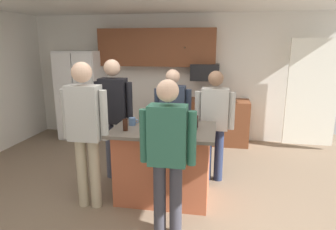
{
  "coord_description": "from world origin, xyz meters",
  "views": [
    {
      "loc": [
        0.9,
        -3.34,
        1.98
      ],
      "look_at": [
        0.22,
        0.43,
        1.05
      ],
      "focal_mm": 31.03,
      "sensor_mm": 36.0,
      "label": 1
    }
  ],
  "objects_px": {
    "kitchen_island": "(164,163)",
    "serving_tray": "(167,126)",
    "glass_stout_tall": "(163,128)",
    "person_guest_right": "(85,126)",
    "refrigerator": "(82,95)",
    "person_elder_center": "(114,111)",
    "microwave_over_range": "(205,72)",
    "glass_short_whisky": "(195,124)",
    "mug_ceramic_white": "(132,121)",
    "person_guest_left": "(168,150)",
    "person_guest_by_door": "(173,115)",
    "glass_dark_ale": "(125,125)",
    "glass_pilsner": "(196,121)",
    "tumbler_amber": "(142,117)",
    "person_host_foreground": "(214,119)"
  },
  "relations": [
    {
      "from": "kitchen_island",
      "to": "serving_tray",
      "type": "bearing_deg",
      "value": 32.66
    },
    {
      "from": "glass_stout_tall",
      "to": "person_guest_right",
      "type": "bearing_deg",
      "value": -173.79
    },
    {
      "from": "refrigerator",
      "to": "person_elder_center",
      "type": "relative_size",
      "value": 1.04
    },
    {
      "from": "microwave_over_range",
      "to": "glass_short_whisky",
      "type": "bearing_deg",
      "value": -89.66
    },
    {
      "from": "glass_stout_tall",
      "to": "mug_ceramic_white",
      "type": "relative_size",
      "value": 1.23
    },
    {
      "from": "person_guest_left",
      "to": "glass_short_whisky",
      "type": "relative_size",
      "value": 10.84
    },
    {
      "from": "microwave_over_range",
      "to": "glass_short_whisky",
      "type": "xyz_separation_m",
      "value": [
        0.01,
        -2.38,
        -0.42
      ]
    },
    {
      "from": "kitchen_island",
      "to": "person_guest_by_door",
      "type": "relative_size",
      "value": 0.8
    },
    {
      "from": "person_guest_by_door",
      "to": "glass_short_whisky",
      "type": "relative_size",
      "value": 10.61
    },
    {
      "from": "person_guest_right",
      "to": "glass_stout_tall",
      "type": "xyz_separation_m",
      "value": [
        0.92,
        0.1,
        -0.02
      ]
    },
    {
      "from": "mug_ceramic_white",
      "to": "kitchen_island",
      "type": "bearing_deg",
      "value": -9.15
    },
    {
      "from": "microwave_over_range",
      "to": "glass_stout_tall",
      "type": "bearing_deg",
      "value": -97.06
    },
    {
      "from": "person_elder_center",
      "to": "glass_dark_ale",
      "type": "xyz_separation_m",
      "value": [
        0.38,
        -0.63,
        -0.02
      ]
    },
    {
      "from": "kitchen_island",
      "to": "mug_ceramic_white",
      "type": "distance_m",
      "value": 0.68
    },
    {
      "from": "microwave_over_range",
      "to": "glass_dark_ale",
      "type": "bearing_deg",
      "value": -107.81
    },
    {
      "from": "kitchen_island",
      "to": "glass_stout_tall",
      "type": "bearing_deg",
      "value": -80.79
    },
    {
      "from": "kitchen_island",
      "to": "glass_dark_ale",
      "type": "bearing_deg",
      "value": -157.46
    },
    {
      "from": "glass_pilsner",
      "to": "glass_dark_ale",
      "type": "relative_size",
      "value": 1.03
    },
    {
      "from": "kitchen_island",
      "to": "person_guest_left",
      "type": "bearing_deg",
      "value": -76.36
    },
    {
      "from": "mug_ceramic_white",
      "to": "person_elder_center",
      "type": "bearing_deg",
      "value": 136.28
    },
    {
      "from": "glass_dark_ale",
      "to": "serving_tray",
      "type": "height_order",
      "value": "glass_dark_ale"
    },
    {
      "from": "glass_stout_tall",
      "to": "serving_tray",
      "type": "xyz_separation_m",
      "value": [
        -0.0,
        0.32,
        -0.06
      ]
    },
    {
      "from": "refrigerator",
      "to": "glass_stout_tall",
      "type": "height_order",
      "value": "refrigerator"
    },
    {
      "from": "glass_dark_ale",
      "to": "microwave_over_range",
      "type": "bearing_deg",
      "value": 72.19
    },
    {
      "from": "glass_short_whisky",
      "to": "serving_tray",
      "type": "height_order",
      "value": "glass_short_whisky"
    },
    {
      "from": "glass_short_whisky",
      "to": "refrigerator",
      "type": "bearing_deg",
      "value": 139.18
    },
    {
      "from": "kitchen_island",
      "to": "glass_pilsner",
      "type": "bearing_deg",
      "value": 17.44
    },
    {
      "from": "person_guest_left",
      "to": "tumbler_amber",
      "type": "bearing_deg",
      "value": 14.52
    },
    {
      "from": "tumbler_amber",
      "to": "glass_dark_ale",
      "type": "bearing_deg",
      "value": -103.15
    },
    {
      "from": "glass_stout_tall",
      "to": "person_host_foreground",
      "type": "bearing_deg",
      "value": 57.91
    },
    {
      "from": "person_host_foreground",
      "to": "mug_ceramic_white",
      "type": "height_order",
      "value": "person_host_foreground"
    },
    {
      "from": "microwave_over_range",
      "to": "person_host_foreground",
      "type": "distance_m",
      "value": 1.84
    },
    {
      "from": "person_guest_left",
      "to": "glass_short_whisky",
      "type": "height_order",
      "value": "person_guest_left"
    },
    {
      "from": "glass_stout_tall",
      "to": "glass_short_whisky",
      "type": "relative_size",
      "value": 1.07
    },
    {
      "from": "glass_pilsner",
      "to": "tumbler_amber",
      "type": "bearing_deg",
      "value": 172.1
    },
    {
      "from": "mug_ceramic_white",
      "to": "glass_short_whisky",
      "type": "bearing_deg",
      "value": -4.99
    },
    {
      "from": "kitchen_island",
      "to": "serving_tray",
      "type": "height_order",
      "value": "serving_tray"
    },
    {
      "from": "person_host_foreground",
      "to": "person_elder_center",
      "type": "bearing_deg",
      "value": -38.2
    },
    {
      "from": "refrigerator",
      "to": "glass_stout_tall",
      "type": "bearing_deg",
      "value": -48.26
    },
    {
      "from": "person_host_foreground",
      "to": "glass_dark_ale",
      "type": "bearing_deg",
      "value": -8.01
    },
    {
      "from": "person_guest_right",
      "to": "tumbler_amber",
      "type": "relative_size",
      "value": 12.13
    },
    {
      "from": "person_guest_left",
      "to": "glass_stout_tall",
      "type": "bearing_deg",
      "value": 2.53
    },
    {
      "from": "kitchen_island",
      "to": "person_elder_center",
      "type": "xyz_separation_m",
      "value": [
        -0.83,
        0.45,
        0.56
      ]
    },
    {
      "from": "person_guest_by_door",
      "to": "glass_short_whisky",
      "type": "height_order",
      "value": "person_guest_by_door"
    },
    {
      "from": "person_guest_by_door",
      "to": "glass_short_whisky",
      "type": "distance_m",
      "value": 0.9
    },
    {
      "from": "person_guest_left",
      "to": "tumbler_amber",
      "type": "relative_size",
      "value": 11.23
    },
    {
      "from": "glass_short_whisky",
      "to": "kitchen_island",
      "type": "bearing_deg",
      "value": 179.7
    },
    {
      "from": "refrigerator",
      "to": "person_elder_center",
      "type": "xyz_separation_m",
      "value": [
        1.4,
        -1.81,
        0.11
      ]
    },
    {
      "from": "refrigerator",
      "to": "person_elder_center",
      "type": "distance_m",
      "value": 2.29
    },
    {
      "from": "person_host_foreground",
      "to": "serving_tray",
      "type": "distance_m",
      "value": 0.83
    }
  ]
}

